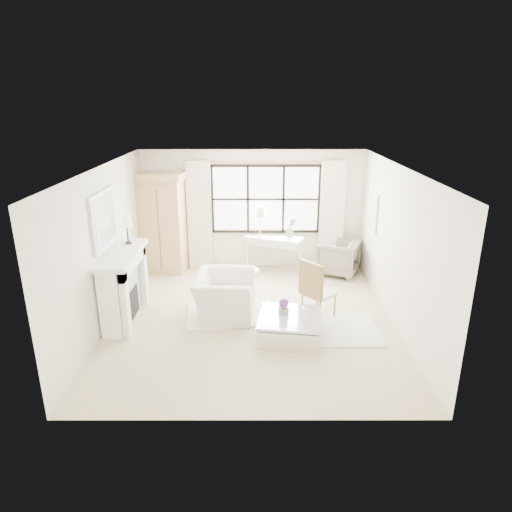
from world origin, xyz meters
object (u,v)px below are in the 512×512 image
object	(u,v)px
club_armchair	(224,295)
coffee_table	(290,327)
armoire	(161,222)
console_table	(273,254)

from	to	relation	value
club_armchair	coffee_table	bearing A→B (deg)	-122.71
club_armchair	coffee_table	size ratio (longest dim) A/B	1.04
armoire	club_armchair	world-z (taller)	armoire
coffee_table	armoire	bearing A→B (deg)	138.31
coffee_table	club_armchair	bearing A→B (deg)	151.17
club_armchair	coffee_table	xyz separation A→B (m)	(1.13, -0.84, -0.20)
club_armchair	coffee_table	world-z (taller)	club_armchair
armoire	console_table	size ratio (longest dim) A/B	1.63
armoire	console_table	bearing A→B (deg)	7.73
console_table	coffee_table	size ratio (longest dim) A/B	1.22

